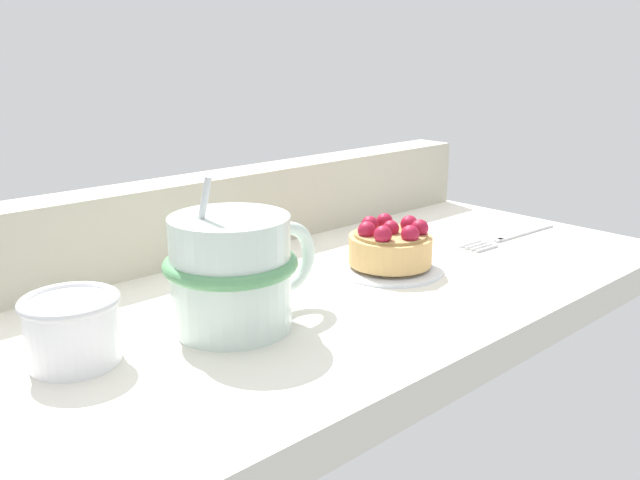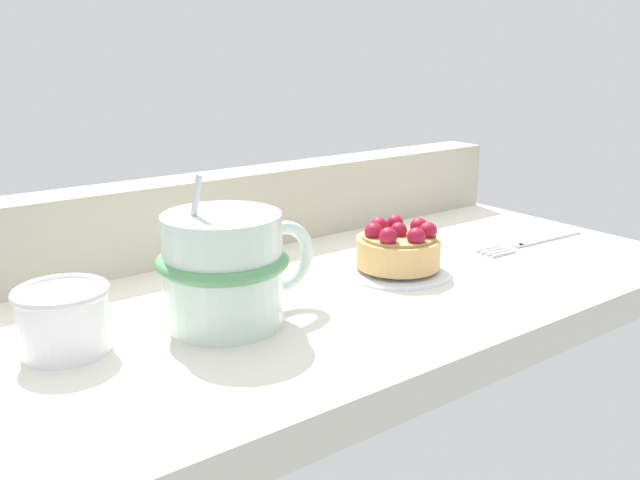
# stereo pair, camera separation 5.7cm
# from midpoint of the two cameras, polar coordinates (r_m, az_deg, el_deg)

# --- Properties ---
(ground_plane) EXTENTS (0.67, 0.35, 0.03)m
(ground_plane) POSITION_cam_midpoint_polar(r_m,az_deg,el_deg) (0.63, 4.68, -4.64)
(ground_plane) COLOR silver
(window_rail_back) EXTENTS (0.66, 0.05, 0.08)m
(window_rail_back) POSITION_cam_midpoint_polar(r_m,az_deg,el_deg) (0.73, -3.07, 2.80)
(window_rail_back) COLOR #B2AD99
(window_rail_back) RESTS_ON ground_plane
(dessert_plate) EXTENTS (0.10, 0.10, 0.01)m
(dessert_plate) POSITION_cam_midpoint_polar(r_m,az_deg,el_deg) (0.65, 9.02, -2.48)
(dessert_plate) COLOR silver
(dessert_plate) RESTS_ON ground_plane
(raspberry_tart) EXTENTS (0.08, 0.08, 0.04)m
(raspberry_tart) POSITION_cam_midpoint_polar(r_m,az_deg,el_deg) (0.64, 9.11, -0.64)
(raspberry_tart) COLOR tan
(raspberry_tart) RESTS_ON dessert_plate
(coffee_mug) EXTENTS (0.13, 0.10, 0.12)m
(coffee_mug) POSITION_cam_midpoint_polar(r_m,az_deg,el_deg) (0.52, -4.75, -2.40)
(coffee_mug) COLOR silver
(coffee_mug) RESTS_ON ground_plane
(dessert_fork) EXTENTS (0.15, 0.03, 0.01)m
(dessert_fork) POSITION_cam_midpoint_polar(r_m,az_deg,el_deg) (0.77, 19.38, -0.15)
(dessert_fork) COLOR #B7B7BC
(dessert_fork) RESTS_ON ground_plane
(sugar_bowl) EXTENTS (0.07, 0.07, 0.05)m
(sugar_bowl) POSITION_cam_midpoint_polar(r_m,az_deg,el_deg) (0.50, -17.64, -6.26)
(sugar_bowl) COLOR white
(sugar_bowl) RESTS_ON ground_plane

